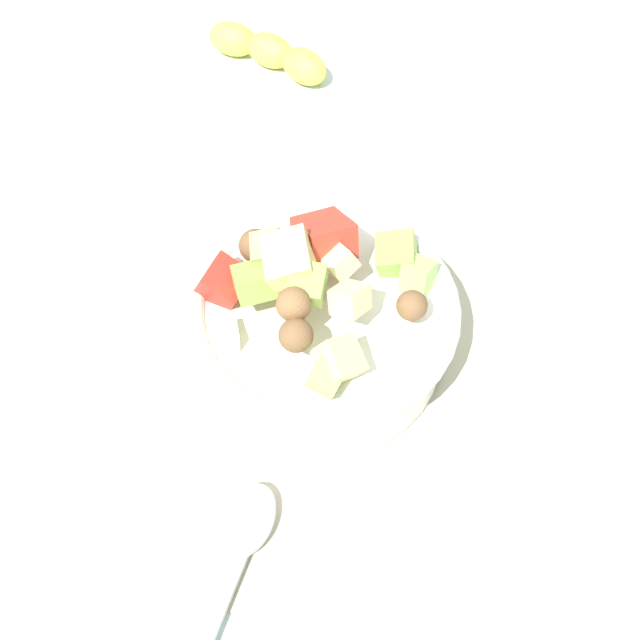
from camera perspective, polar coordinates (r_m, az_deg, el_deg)
name	(u,v)px	position (r m, az deg, el deg)	size (l,w,h in m)	color
ground_plane	(316,351)	(0.63, -0.33, -2.29)	(2.40, 2.40, 0.00)	silver
placemat	(316,349)	(0.63, -0.33, -2.15)	(0.43, 0.35, 0.01)	#BCB299
salad_bowl	(319,324)	(0.59, -0.07, -0.28)	(0.21, 0.21, 0.12)	white
serving_spoon	(225,576)	(0.55, -7.07, -18.44)	(0.21, 0.05, 0.01)	#B7B7BC
banana_whole	(269,52)	(0.88, -3.85, 19.32)	(0.05, 0.15, 0.04)	yellow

